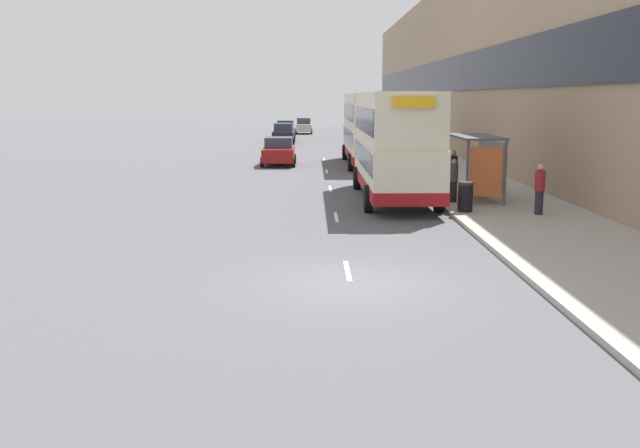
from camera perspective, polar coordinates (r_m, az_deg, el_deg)
name	(u,v)px	position (r m, az deg, el deg)	size (l,w,h in m)	color
ground_plane	(350,283)	(16.06, 2.41, -4.73)	(220.00, 220.00, 0.00)	#515156
pavement	(408,151)	(54.65, 7.07, 5.81)	(5.00, 93.00, 0.14)	#A39E93
terrace_facade	(464,67)	(55.22, 11.41, 12.21)	(3.10, 93.00, 12.62)	#9E846B
lane_mark_0	(347,271)	(17.13, 2.21, -3.76)	(0.12, 2.00, 0.01)	silver
lane_mark_1	(336,217)	(24.69, 1.31, 0.55)	(0.12, 2.00, 0.01)	silver
lane_mark_2	(330,189)	(32.33, 0.83, 2.83)	(0.12, 2.00, 0.01)	silver
lane_mark_3	(327,171)	(40.00, 0.53, 4.23)	(0.12, 2.00, 0.01)	silver
lane_mark_4	(324,159)	(47.68, 0.33, 5.19)	(0.12, 2.00, 0.01)	silver
bus_shelter	(481,155)	(28.63, 12.75, 5.40)	(1.60, 4.20, 2.48)	#4C4C51
double_decker_bus_near	(395,143)	(28.81, 5.99, 6.43)	(2.85, 10.20, 4.30)	beige
double_decker_bus_ahead	(369,128)	(43.59, 3.93, 7.70)	(2.85, 11.34, 4.30)	beige
car_0	(285,130)	(70.48, -2.79, 7.51)	(1.92, 3.91, 1.85)	navy
car_1	(283,134)	(64.10, -2.95, 7.23)	(2.02, 4.55, 1.80)	black
car_2	(304,126)	(81.35, -1.31, 7.84)	(1.93, 3.92, 1.77)	#B7B799
car_3	(279,151)	(43.63, -3.32, 5.82)	(2.06, 4.06, 1.70)	maroon
pedestrian_at_shelter	(453,173)	(29.46, 10.57, 4.06)	(0.37, 0.37, 1.85)	#23232D
pedestrian_1	(540,189)	(25.44, 17.17, 2.71)	(0.34, 0.34, 1.74)	#23232D
pedestrian_2	(454,180)	(27.74, 10.64, 3.47)	(0.33, 0.33, 1.65)	#23232D
litter_bin	(465,197)	(25.52, 11.56, 2.17)	(0.55, 0.55, 1.05)	black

